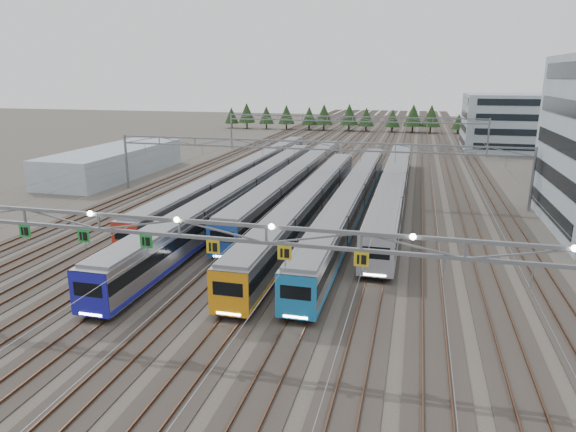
% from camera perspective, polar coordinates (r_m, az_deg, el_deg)
% --- Properties ---
extents(ground, '(400.00, 400.00, 0.00)m').
position_cam_1_polar(ground, '(35.02, -11.34, -12.83)').
color(ground, '#47423A').
rests_on(ground, ground).
extents(track_bed, '(54.00, 260.00, 5.42)m').
position_cam_1_polar(track_bed, '(129.29, 7.95, 8.58)').
color(track_bed, '#2D2823').
rests_on(track_bed, ground).
extents(train_a, '(2.73, 68.37, 3.55)m').
position_cam_1_polar(train_a, '(78.88, -4.72, 4.81)').
color(train_a, black).
rests_on(train_a, ground).
extents(train_b, '(2.92, 65.48, 3.81)m').
position_cam_1_polar(train_b, '(65.07, -4.73, 2.67)').
color(train_b, black).
rests_on(train_b, ground).
extents(train_c, '(3.02, 58.72, 3.93)m').
position_cam_1_polar(train_c, '(72.82, 1.05, 4.13)').
color(train_c, black).
rests_on(train_c, ground).
extents(train_d, '(2.92, 53.80, 3.80)m').
position_cam_1_polar(train_d, '(59.50, 2.43, 1.50)').
color(train_d, black).
rests_on(train_d, ground).
extents(train_e, '(2.85, 61.04, 3.72)m').
position_cam_1_polar(train_e, '(62.92, 7.24, 2.12)').
color(train_e, black).
rests_on(train_e, ground).
extents(train_f, '(3.06, 58.95, 3.99)m').
position_cam_1_polar(train_f, '(70.05, 11.69, 3.39)').
color(train_f, black).
rests_on(train_f, ground).
extents(gantry_near, '(56.36, 0.61, 8.08)m').
position_cam_1_polar(gantry_near, '(32.25, -12.16, -1.73)').
color(gantry_near, slate).
rests_on(gantry_near, ground).
extents(gantry_mid, '(56.36, 0.36, 8.00)m').
position_cam_1_polar(gantry_mid, '(69.81, 2.52, 7.10)').
color(gantry_mid, slate).
rests_on(gantry_mid, ground).
extents(gantry_far, '(56.36, 0.36, 8.00)m').
position_cam_1_polar(gantry_far, '(113.97, 7.19, 10.19)').
color(gantry_far, slate).
rests_on(gantry_far, ground).
extents(depot_bldg_north, '(22.00, 18.00, 12.40)m').
position_cam_1_polar(depot_bldg_north, '(128.40, 23.90, 9.50)').
color(depot_bldg_north, '#90A1AC').
rests_on(depot_bldg_north, ground).
extents(west_shed, '(10.00, 30.00, 4.58)m').
position_cam_1_polar(west_shed, '(91.86, -18.75, 5.71)').
color(west_shed, '#90A1AC').
rests_on(west_shed, ground).
extents(treeline, '(81.20, 5.60, 7.02)m').
position_cam_1_polar(treeline, '(159.93, 6.63, 10.88)').
color(treeline, '#332114').
rests_on(treeline, ground).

